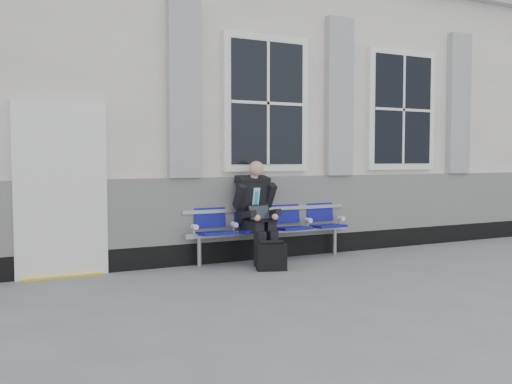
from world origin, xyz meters
TOP-DOWN VIEW (x-y plane):
  - ground at (0.00, 0.00)m, footprint 70.00×70.00m
  - station_building at (-0.02, 3.47)m, footprint 14.40×4.40m
  - bench at (-2.15, 1.32)m, footprint 2.60×0.47m
  - businessman at (-2.45, 1.19)m, footprint 0.58×0.78m
  - briefcase at (-2.51, 0.63)m, footprint 0.42×0.28m

SIDE VIEW (x-z plane):
  - ground at x=0.00m, z-range 0.00..0.00m
  - briefcase at x=-2.51m, z-range -0.02..0.38m
  - bench at x=-2.15m, z-range 0.10..1.01m
  - businessman at x=-2.45m, z-range 0.06..1.48m
  - station_building at x=-0.02m, z-range -0.02..4.47m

